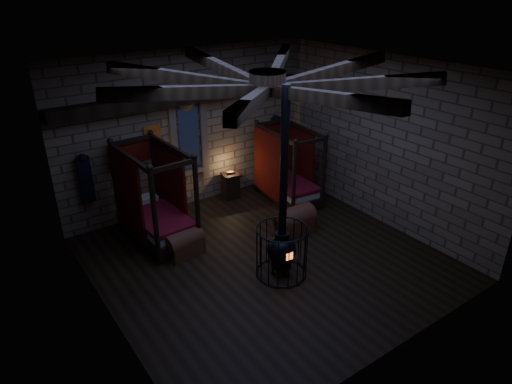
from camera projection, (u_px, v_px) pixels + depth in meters
room at (264, 93)px, 8.77m from camera, size 7.02×7.02×4.29m
bed_left at (156, 216)px, 10.94m from camera, size 1.25×2.23×2.27m
bed_right at (287, 182)px, 12.86m from camera, size 1.22×2.07×2.08m
trunk_left at (183, 243)px, 10.36m from camera, size 0.95×0.69×0.64m
trunk_right at (295, 221)px, 11.26m from camera, size 0.95×0.60×0.69m
nightstand_left at (164, 205)px, 11.91m from camera, size 0.54×0.52×0.87m
nightstand_right at (231, 186)px, 12.98m from camera, size 0.54×0.52×0.81m
stove at (282, 248)px, 9.50m from camera, size 1.09×1.09×4.05m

